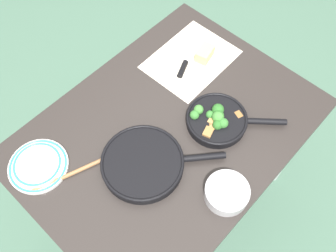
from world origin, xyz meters
The scene contains 10 objects.
ground_plane centered at (0.00, 0.00, 0.00)m, with size 14.00×14.00×0.00m, color #476B56.
dining_table_red centered at (0.00, 0.00, 0.67)m, with size 1.13×0.84×0.77m.
skillet_broccoli centered at (0.15, -0.12, 0.79)m, with size 0.30×0.33×0.07m.
skillet_eggs centered at (-0.17, -0.04, 0.79)m, with size 0.39×0.36×0.04m.
wooden_spoon centered at (-0.28, 0.09, 0.77)m, with size 0.38×0.16×0.02m.
parchment_sheet centered at (0.32, 0.16, 0.77)m, with size 0.38×0.29×0.00m.
grater_knife centered at (0.30, 0.17, 0.77)m, with size 0.27×0.14×0.02m.
cheese_block centered at (0.37, 0.13, 0.79)m, with size 0.10×0.07×0.05m.
dinner_plate_stack centered at (-0.44, 0.23, 0.78)m, with size 0.22×0.22×0.03m.
prep_bowl_steel centered at (-0.06, -0.33, 0.79)m, with size 0.15×0.15×0.05m.
Camera 1 is at (-0.53, -0.49, 2.01)m, focal length 40.00 mm.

